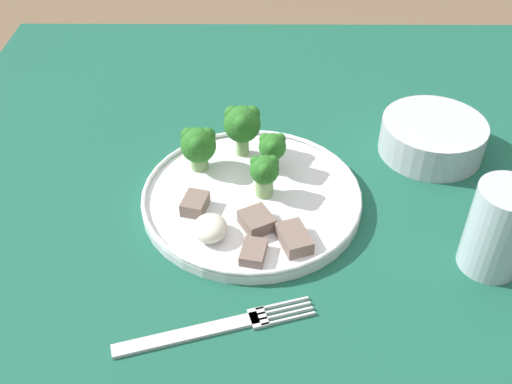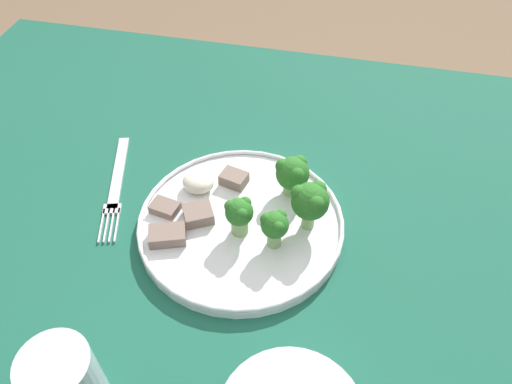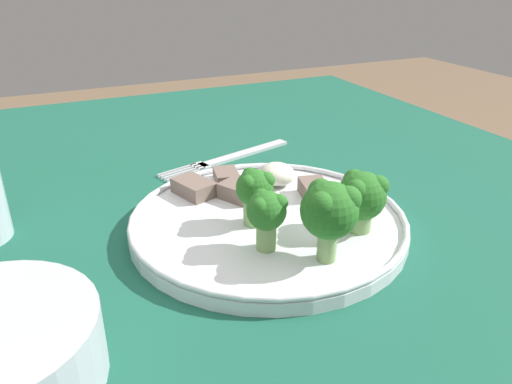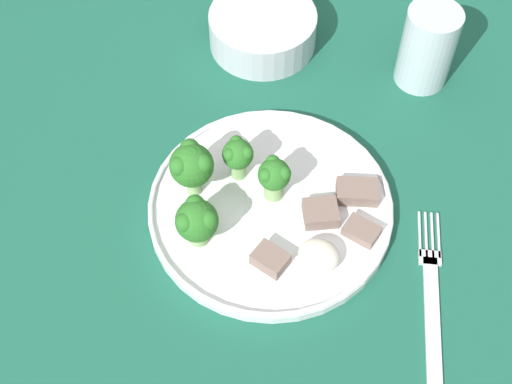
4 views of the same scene
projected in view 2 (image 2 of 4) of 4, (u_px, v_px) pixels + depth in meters
table at (203, 313)px, 0.69m from camera, size 1.10×1.04×0.76m
dinner_plate at (241, 223)px, 0.65m from camera, size 0.27×0.27×0.02m
fork at (116, 185)px, 0.71m from camera, size 0.08×0.20×0.00m
broccoli_floret_near_rim_left at (239, 214)px, 0.61m from camera, size 0.04×0.04×0.06m
broccoli_floret_center_left at (275, 226)px, 0.60m from camera, size 0.04×0.03×0.05m
broccoli_floret_back_left at (310, 201)px, 0.61m from camera, size 0.05×0.05×0.07m
broccoli_floret_front_left at (293, 173)px, 0.66m from camera, size 0.05×0.05×0.06m
meat_slice_front_slice at (234, 179)px, 0.69m from camera, size 0.04×0.03×0.02m
meat_slice_middle_slice at (167, 235)px, 0.62m from camera, size 0.05×0.04×0.02m
meat_slice_rear_slice at (165, 208)px, 0.66m from camera, size 0.04×0.03×0.01m
meat_slice_edge_slice at (198, 214)px, 0.65m from camera, size 0.05×0.05×0.02m
sauce_dollop at (198, 182)px, 0.68m from camera, size 0.04×0.04×0.02m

